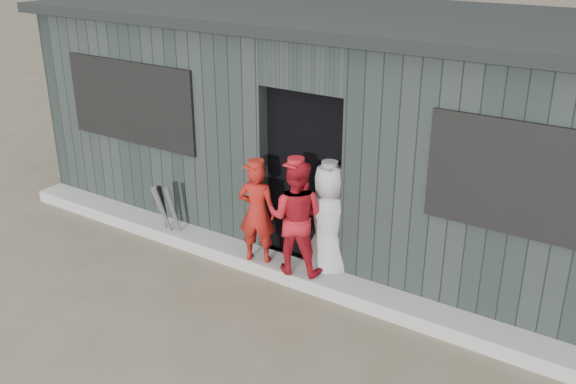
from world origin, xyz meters
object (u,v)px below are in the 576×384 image
Objects in this scene: bat_mid at (174,215)px; player_red_left at (257,212)px; bat_right at (164,212)px; player_red_right at (296,217)px; player_grey_back at (328,223)px; bat_left at (164,214)px; dugout at (366,125)px.

player_red_left is at bearing -0.16° from bat_mid.
bat_mid is 0.17m from bat_right.
bat_mid reaches higher than bat_right.
player_red_right is (1.85, 0.02, 0.40)m from bat_right.
player_red_right is (1.68, 0.03, 0.39)m from bat_mid.
player_red_left is 0.91× the size of player_red_right.
player_red_right is 0.38m from player_grey_back.
player_red_left is 0.47m from player_red_right.
bat_right is (-0.08, 0.09, -0.02)m from bat_left.
player_grey_back is (0.22, 0.28, -0.11)m from player_red_right.
player_grey_back is 0.16× the size of dugout.
bat_left is 1.09× the size of bat_right.
dugout is (1.73, 1.76, 0.93)m from bat_right.
bat_left is 0.09× the size of dugout.
bat_left is 1.35m from player_red_left.
bat_left is at bearing -47.70° from bat_right.
player_red_right reaches higher than bat_left.
bat_mid is at bearing 39.18° from bat_left.
dugout is at bearing 48.62° from bat_mid.
bat_left is 2.05m from player_grey_back.
player_red_left is 1.90m from dugout.
dugout is at bearing -120.09° from player_red_left.
bat_mid is 1.26m from player_red_left.
player_grey_back is (1.90, 0.31, 0.28)m from bat_mid.
bat_right is at bearing -14.32° from player_grey_back.
player_red_left is at bearing 3.16° from bat_left.
bat_left is 0.12m from bat_mid.
player_red_left is at bearing -12.20° from player_red_right.
bat_mid is 1.04× the size of bat_right.
bat_left reaches higher than bat_right.
dugout is (1.65, 1.85, 0.90)m from bat_left.
bat_left is 1.05× the size of bat_mid.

